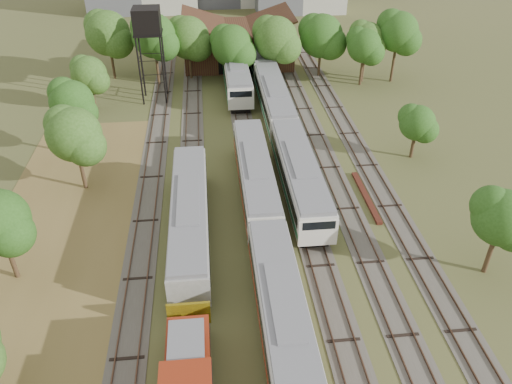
{
  "coord_description": "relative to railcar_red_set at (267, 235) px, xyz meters",
  "views": [
    {
      "loc": [
        -5.95,
        -17.89,
        26.31
      ],
      "look_at": [
        -2.31,
        17.59,
        2.5
      ],
      "focal_mm": 35.0,
      "sensor_mm": 36.0,
      "label": 1
    }
  ],
  "objects": [
    {
      "name": "dry_grass_patch",
      "position": [
        -16.0,
        -4.31,
        -1.93
      ],
      "size": [
        14.0,
        60.0,
        0.04
      ],
      "primitive_type": "cube",
      "color": "brown",
      "rests_on": "ground"
    },
    {
      "name": "tracks",
      "position": [
        1.33,
        12.69,
        -1.91
      ],
      "size": [
        24.6,
        80.0,
        0.19
      ],
      "color": "#4C473D",
      "rests_on": "ground"
    },
    {
      "name": "railcar_red_set",
      "position": [
        0.0,
        0.0,
        0.0
      ],
      "size": [
        2.98,
        34.58,
        3.69
      ],
      "color": "black",
      "rests_on": "ground"
    },
    {
      "name": "railcar_green_set",
      "position": [
        4.0,
        25.63,
        0.1
      ],
      "size": [
        3.13,
        52.08,
        3.88
      ],
      "color": "black",
      "rests_on": "ground"
    },
    {
      "name": "railcar_rear",
      "position": [
        0.0,
        33.91,
        0.15
      ],
      "size": [
        3.2,
        16.08,
        3.97
      ],
      "color": "black",
      "rests_on": "ground"
    },
    {
      "name": "shunter_locomotive",
      "position": [
        -6.0,
        -12.13,
        -0.13
      ],
      "size": [
        2.87,
        8.1,
        3.75
      ],
      "color": "black",
      "rests_on": "ground"
    },
    {
      "name": "old_grey_coach",
      "position": [
        -6.0,
        3.0,
        0.08
      ],
      "size": [
        3.0,
        18.0,
        3.71
      ],
      "color": "black",
      "rests_on": "ground"
    },
    {
      "name": "water_tower",
      "position": [
        -10.78,
        32.26,
        7.9
      ],
      "size": [
        3.38,
        3.38,
        11.68
      ],
      "color": "black",
      "rests_on": "ground"
    },
    {
      "name": "rail_pile_far",
      "position": [
        10.2,
        6.97,
        -1.81
      ],
      "size": [
        0.52,
        8.39,
        0.27
      ],
      "primitive_type": "cube",
      "color": "#4E2116",
      "rests_on": "ground"
    },
    {
      "name": "maintenance_shed",
      "position": [
        1.0,
        45.67,
        0.97
      ],
      "size": [
        16.45,
        11.55,
        7.58
      ],
      "color": "#3C1C16",
      "rests_on": "ground"
    },
    {
      "name": "tree_band_left",
      "position": [
        -17.96,
        2.32,
        3.11
      ],
      "size": [
        7.64,
        54.84,
        8.27
      ],
      "color": "#382616",
      "rests_on": "ground"
    },
    {
      "name": "tree_band_far",
      "position": [
        1.1,
        37.78,
        4.25
      ],
      "size": [
        44.99,
        10.93,
        9.74
      ],
      "color": "#382616",
      "rests_on": "ground"
    },
    {
      "name": "tree_band_right",
      "position": [
        16.98,
        17.36,
        3.08
      ],
      "size": [
        5.42,
        42.73,
        7.82
      ],
      "color": "#382616",
      "rests_on": "ground"
    }
  ]
}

